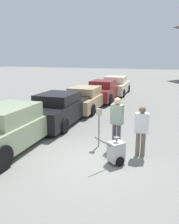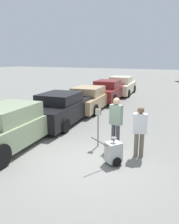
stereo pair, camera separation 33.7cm
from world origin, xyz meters
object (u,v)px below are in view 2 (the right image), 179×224
(parked_car_black, at_px, (62,108))
(parked_car_cream, at_px, (121,86))
(parking_meter, at_px, (98,121))
(parked_car_sage, at_px, (11,126))
(equipment_cart, at_px, (113,152))
(parked_car_tan, at_px, (89,99))
(parked_car_maroon, at_px, (108,91))
(person_supervisor, at_px, (140,129))
(person_worker, at_px, (116,120))

(parked_car_black, xyz_separation_m, parked_car_cream, (0.00, 9.69, 0.02))
(parking_meter, bearing_deg, parked_car_sage, -156.34)
(equipment_cart, bearing_deg, parking_meter, 169.06)
(parked_car_tan, xyz_separation_m, parked_car_maroon, (-0.00, 3.22, 0.06))
(parked_car_tan, bearing_deg, person_supervisor, -56.31)
(parked_car_tan, bearing_deg, parked_car_cream, 84.79)
(parked_car_sage, xyz_separation_m, person_worker, (3.51, 1.35, 0.33))
(parked_car_black, distance_m, parked_car_tan, 3.18)
(person_worker, distance_m, person_supervisor, 0.95)
(equipment_cart, bearing_deg, person_supervisor, 92.19)
(parked_car_black, height_order, parking_meter, parked_car_black)
(parked_car_black, distance_m, person_worker, 4.05)
(parking_meter, bearing_deg, parked_car_maroon, 108.77)
(parked_car_tan, relative_size, parked_car_maroon, 0.99)
(parked_car_cream, bearing_deg, parking_meter, -81.46)
(parked_car_maroon, bearing_deg, person_worker, -72.50)
(parked_car_cream, xyz_separation_m, person_supervisor, (4.41, -11.98, 0.23))
(person_worker, bearing_deg, parked_car_cream, -64.97)
(parked_car_sage, height_order, parked_car_tan, parked_car_sage)
(equipment_cart, bearing_deg, parked_car_cream, 143.28)
(parked_car_sage, bearing_deg, person_worker, 15.76)
(parked_car_sage, bearing_deg, parked_car_black, 84.80)
(parked_car_sage, distance_m, person_worker, 3.77)
(parked_car_black, xyz_separation_m, parked_car_maroon, (0.00, 6.40, 0.02))
(parked_car_sage, relative_size, parked_car_cream, 1.10)
(parking_meter, bearing_deg, person_worker, 7.57)
(parked_car_maroon, relative_size, parking_meter, 3.55)
(parked_car_maroon, xyz_separation_m, person_worker, (3.51, -8.39, 0.34))
(person_supervisor, bearing_deg, parked_car_maroon, -80.06)
(parked_car_maroon, distance_m, parked_car_cream, 3.29)
(parked_car_sage, distance_m, equipment_cart, 3.86)
(parked_car_black, distance_m, parked_car_maroon, 6.40)
(person_worker, distance_m, equipment_cart, 1.36)
(parked_car_cream, relative_size, parking_meter, 3.47)
(person_worker, height_order, person_supervisor, person_worker)
(parked_car_sage, xyz_separation_m, parking_meter, (2.88, 1.26, 0.25))
(parked_car_cream, relative_size, person_worker, 2.64)
(person_worker, xyz_separation_m, equipment_cart, (0.33, -1.13, -0.67))
(parked_car_cream, height_order, person_supervisor, person_supervisor)
(parked_car_black, relative_size, parked_car_cream, 1.01)
(parked_car_maroon, bearing_deg, parked_car_cream, 84.78)
(parked_car_maroon, relative_size, equipment_cart, 4.97)
(person_worker, xyz_separation_m, person_supervisor, (0.90, -0.30, -0.11))
(parked_car_black, xyz_separation_m, person_worker, (3.51, -1.99, 0.36))
(parked_car_tan, bearing_deg, parked_car_maroon, 84.79)
(parked_car_sage, relative_size, person_worker, 2.91)
(parked_car_black, bearing_deg, person_worker, -34.74)
(parking_meter, bearing_deg, parked_car_cream, 103.75)
(person_worker, relative_size, person_supervisor, 1.10)
(person_worker, bearing_deg, parked_car_black, -21.23)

